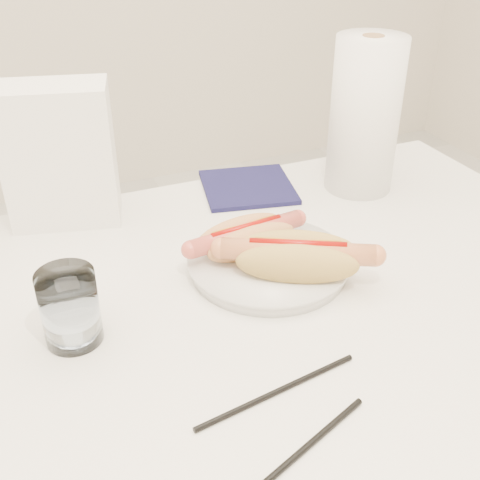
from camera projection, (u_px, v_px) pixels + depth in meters
name	position (u px, v px, depth m)	size (l,w,h in m)	color
table	(212.00, 374.00, 0.73)	(1.20, 0.80, 0.75)	white
plate	(268.00, 264.00, 0.81)	(0.21, 0.21, 0.02)	silver
hotdog_left	(246.00, 238.00, 0.81)	(0.17, 0.08, 0.05)	tan
hotdog_right	(297.00, 257.00, 0.76)	(0.18, 0.14, 0.05)	tan
water_glass	(70.00, 307.00, 0.67)	(0.07, 0.07, 0.09)	white
chopstick_near	(278.00, 391.00, 0.62)	(0.01, 0.01, 0.20)	black
chopstick_far	(291.00, 461.00, 0.54)	(0.01, 0.01, 0.21)	black
napkin_box	(60.00, 155.00, 0.88)	(0.16, 0.09, 0.21)	white
navy_napkin	(248.00, 187.00, 1.02)	(0.15, 0.15, 0.01)	#131239
paper_towel_roll	(365.00, 116.00, 0.97)	(0.11, 0.11, 0.25)	white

